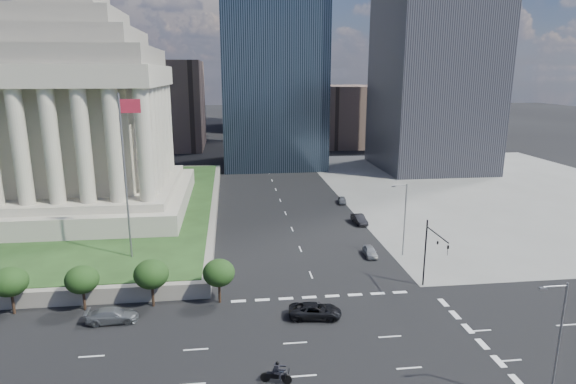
{
  "coord_description": "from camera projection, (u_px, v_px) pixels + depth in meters",
  "views": [
    {
      "loc": [
        -9.41,
        -34.17,
        24.08
      ],
      "look_at": [
        -3.57,
        14.02,
        12.08
      ],
      "focal_mm": 30.0,
      "sensor_mm": 36.0,
      "label": 1
    }
  ],
  "objects": [
    {
      "name": "midrise_glass",
      "position": [
        272.0,
        50.0,
        124.39
      ],
      "size": [
        26.0,
        26.0,
        60.0
      ],
      "primitive_type": "cube",
      "color": "black",
      "rests_on": "ground"
    },
    {
      "name": "building_filler_nw",
      "position": [
        166.0,
        105.0,
        158.22
      ],
      "size": [
        24.0,
        30.0,
        28.0
      ],
      "primitive_type": "cube",
      "color": "brown",
      "rests_on": "ground"
    },
    {
      "name": "traffic_signal_ne",
      "position": [
        432.0,
        248.0,
        53.21
      ],
      "size": [
        0.3,
        5.74,
        8.0
      ],
      "color": "black",
      "rests_on": "ground"
    },
    {
      "name": "ground",
      "position": [
        264.0,
        161.0,
        136.18
      ],
      "size": [
        500.0,
        500.0,
        0.0
      ],
      "primitive_type": "plane",
      "color": "black",
      "rests_on": "ground"
    },
    {
      "name": "suv_grey",
      "position": [
        112.0,
        315.0,
        47.72
      ],
      "size": [
        5.11,
        2.26,
        1.46
      ],
      "primitive_type": "imported",
      "rotation": [
        0.0,
        0.0,
        1.62
      ],
      "color": "#525559",
      "rests_on": "ground"
    },
    {
      "name": "plaza_terrace",
      "position": [
        24.0,
        212.0,
        82.51
      ],
      "size": [
        66.0,
        70.0,
        1.8
      ],
      "primitive_type": "cube",
      "color": "slate",
      "rests_on": "ground"
    },
    {
      "name": "flagpole",
      "position": [
        126.0,
        168.0,
        57.24
      ],
      "size": [
        2.52,
        0.24,
        20.0
      ],
      "color": "slate",
      "rests_on": "plaza_lawn"
    },
    {
      "name": "parked_sedan_far",
      "position": [
        342.0,
        200.0,
        91.49
      ],
      "size": [
        2.0,
        3.81,
        1.24
      ],
      "primitive_type": "imported",
      "rotation": [
        0.0,
        0.0,
        -0.15
      ],
      "color": "slate",
      "rests_on": "ground"
    },
    {
      "name": "war_memorial",
      "position": [
        74.0,
        91.0,
        76.95
      ],
      "size": [
        34.0,
        34.0,
        39.0
      ],
      "primitive_type": null,
      "color": "#ABA48F",
      "rests_on": "plaza_lawn"
    },
    {
      "name": "motorcycle_trail",
      "position": [
        276.0,
        372.0,
        38.26
      ],
      "size": [
        2.69,
        1.38,
        1.94
      ],
      "primitive_type": null,
      "rotation": [
        0.0,
        0.0,
        -0.27
      ],
      "color": "black",
      "rests_on": "ground"
    },
    {
      "name": "pickup_truck",
      "position": [
        315.0,
        311.0,
        48.59
      ],
      "size": [
        3.15,
        5.63,
        1.49
      ],
      "primitive_type": "imported",
      "rotation": [
        0.0,
        0.0,
        1.44
      ],
      "color": "black",
      "rests_on": "ground"
    },
    {
      "name": "sidewalk_ne",
      "position": [
        491.0,
        189.0,
        103.0
      ],
      "size": [
        68.0,
        90.0,
        0.03
      ],
      "primitive_type": "cube",
      "color": "slate",
      "rests_on": "ground"
    },
    {
      "name": "parked_sedan_near",
      "position": [
        370.0,
        251.0,
        65.03
      ],
      "size": [
        1.8,
        3.96,
        1.32
      ],
      "primitive_type": "imported",
      "rotation": [
        0.0,
        0.0,
        -0.06
      ],
      "color": "gray",
      "rests_on": "ground"
    },
    {
      "name": "building_filler_ne",
      "position": [
        350.0,
        115.0,
        166.43
      ],
      "size": [
        20.0,
        30.0,
        20.0
      ],
      "primitive_type": "cube",
      "color": "brown",
      "rests_on": "ground"
    },
    {
      "name": "street_lamp_south",
      "position": [
        557.0,
        339.0,
        34.22
      ],
      "size": [
        2.13,
        0.22,
        10.0
      ],
      "color": "slate",
      "rests_on": "ground"
    },
    {
      "name": "parked_sedan_mid",
      "position": [
        359.0,
        219.0,
        79.04
      ],
      "size": [
        4.65,
        1.92,
        1.5
      ],
      "primitive_type": "imported",
      "rotation": [
        0.0,
        0.0,
        0.08
      ],
      "color": "black",
      "rests_on": "ground"
    },
    {
      "name": "plaza_lawn",
      "position": [
        23.0,
        207.0,
        82.29
      ],
      "size": [
        64.0,
        68.0,
        0.1
      ],
      "primitive_type": "cube",
      "color": "#213917",
      "rests_on": "plaza_terrace"
    },
    {
      "name": "street_lamp_north",
      "position": [
        404.0,
        215.0,
        64.1
      ],
      "size": [
        2.13,
        0.22,
        10.0
      ],
      "color": "slate",
      "rests_on": "ground"
    }
  ]
}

